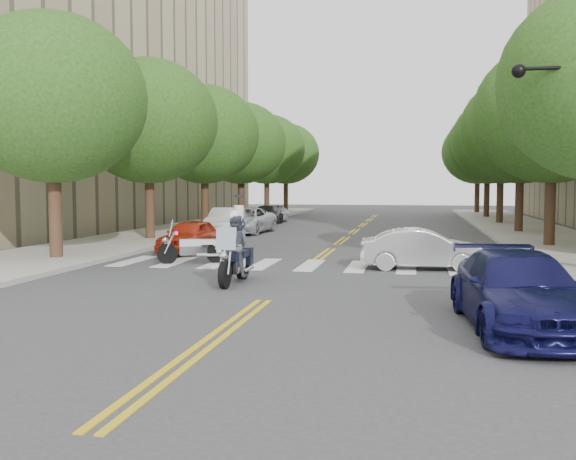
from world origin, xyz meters
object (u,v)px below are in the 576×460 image
(motorcycle_police, at_px, (235,251))
(convertible, at_px, (423,249))
(officer_standing, at_px, (239,232))
(sedan_blue, at_px, (519,291))
(motorcycle_parked, at_px, (198,248))

(motorcycle_police, xyz_separation_m, convertible, (4.97, 3.82, -0.23))
(officer_standing, bearing_deg, sedan_blue, -27.05)
(officer_standing, relative_size, sedan_blue, 0.37)
(motorcycle_parked, relative_size, sedan_blue, 0.46)
(motorcycle_police, relative_size, officer_standing, 1.32)
(motorcycle_police, relative_size, convertible, 0.62)
(motorcycle_police, distance_m, sedan_blue, 7.87)
(motorcycle_police, xyz_separation_m, sedan_blue, (6.59, -4.29, -0.17))
(motorcycle_police, relative_size, sedan_blue, 0.50)
(officer_standing, height_order, convertible, officer_standing)
(officer_standing, bearing_deg, motorcycle_parked, -85.38)
(officer_standing, height_order, sedan_blue, officer_standing)
(motorcycle_parked, bearing_deg, motorcycle_police, -169.85)
(officer_standing, xyz_separation_m, sedan_blue, (8.19, -10.37, -0.21))
(motorcycle_police, bearing_deg, motorcycle_parked, -57.97)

